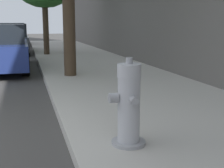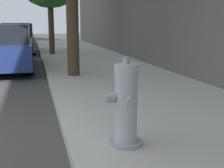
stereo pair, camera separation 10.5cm
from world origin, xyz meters
The scene contains 5 objects.
sidewalk_slab centered at (3.50, 0.00, 0.07)m, with size 3.18×40.00×0.13m.
fire_hydrant centered at (2.49, -0.39, 0.54)m, with size 0.39×0.39×0.91m.
parked_car_near centered at (0.72, 6.47, 0.66)m, with size 1.76×4.31×1.34m.
parked_car_mid centered at (0.80, 11.70, 0.65)m, with size 1.81×3.81×1.36m.
parked_car_far centered at (0.73, 16.89, 0.67)m, with size 1.84×3.86×1.39m.
Camera 2 is at (1.60, -3.33, 1.37)m, focal length 50.00 mm.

